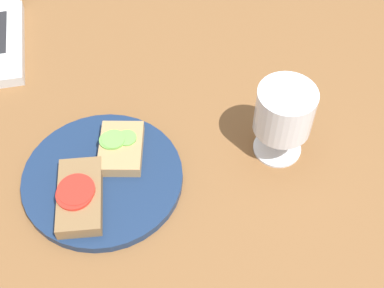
{
  "coord_description": "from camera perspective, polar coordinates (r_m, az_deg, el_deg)",
  "views": [
    {
      "loc": [
        -2.8,
        -49.72,
        68.44
      ],
      "look_at": [
        6.18,
        -4.21,
        8.0
      ],
      "focal_mm": 50.0,
      "sensor_mm": 36.0,
      "label": 1
    }
  ],
  "objects": [
    {
      "name": "wine_glass",
      "position": [
        0.77,
        9.79,
        3.19
      ],
      "size": [
        8.42,
        8.42,
        12.48
      ],
      "color": "white",
      "rests_on": "wooden_table"
    },
    {
      "name": "sandwich_with_cucumber",
      "position": [
        0.8,
        -7.63,
        -0.37
      ],
      "size": [
        7.97,
        10.11,
        2.35
      ],
      "color": "#A88456",
      "rests_on": "plate"
    },
    {
      "name": "wooden_table",
      "position": [
        0.83,
        -4.73,
        -1.12
      ],
      "size": [
        140.0,
        140.0,
        3.0
      ],
      "primitive_type": "cube",
      "color": "brown",
      "rests_on": "ground"
    },
    {
      "name": "sandwich_with_tomato",
      "position": [
        0.76,
        -11.93,
        -5.43
      ],
      "size": [
        7.13,
        12.32,
        2.62
      ],
      "color": "brown",
      "rests_on": "plate"
    },
    {
      "name": "plate",
      "position": [
        0.79,
        -9.49,
        -3.6
      ],
      "size": [
        23.35,
        23.35,
        1.34
      ],
      "primitive_type": "cylinder",
      "color": "navy",
      "rests_on": "wooden_table"
    }
  ]
}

